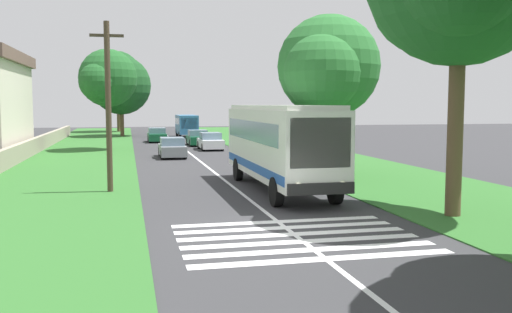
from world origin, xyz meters
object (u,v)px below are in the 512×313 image
at_px(roadside_tree_left_2, 106,80).
at_px(roadside_tree_right_0, 326,69).
at_px(trailing_car_2, 198,138).
at_px(trailing_car_1, 210,142).
at_px(trailing_car_0, 172,148).
at_px(trailing_minibus_0, 187,124).
at_px(roadside_tree_left_0, 120,87).
at_px(coach_bus, 279,141).
at_px(utility_pole, 108,104).
at_px(roadside_tree_left_1, 116,75).
at_px(trailing_car_3, 157,135).

distance_m(roadside_tree_left_2, roadside_tree_right_0, 23.32).
bearing_deg(trailing_car_2, trailing_car_1, -174.88).
distance_m(trailing_car_0, trailing_car_2, 11.77).
relative_size(trailing_minibus_0, roadside_tree_left_0, 0.64).
relative_size(coach_bus, roadside_tree_right_0, 1.34).
xyz_separation_m(roadside_tree_right_0, utility_pole, (-2.92, 10.75, -1.77)).
bearing_deg(trailing_car_1, roadside_tree_left_1, 13.85).
xyz_separation_m(trailing_car_2, roadside_tree_right_0, (-23.95, -3.72, 4.89)).
distance_m(trailing_car_0, roadside_tree_left_2, 10.29).
bearing_deg(trailing_car_3, utility_pole, 173.60).
xyz_separation_m(roadside_tree_left_1, roadside_tree_left_2, (-31.53, 0.21, -1.92)).
height_order(trailing_minibus_0, roadside_tree_right_0, roadside_tree_right_0).
distance_m(coach_bus, trailing_car_3, 33.64).
bearing_deg(trailing_car_1, coach_bus, 179.37).
height_order(trailing_car_2, trailing_car_3, same).
bearing_deg(roadside_tree_left_0, trailing_car_2, -157.20).
relative_size(trailing_minibus_0, roadside_tree_left_2, 0.73).
bearing_deg(trailing_car_3, roadside_tree_right_0, -166.48).
distance_m(trailing_car_1, trailing_minibus_0, 18.45).
bearing_deg(roadside_tree_left_0, trailing_car_3, -161.84).
height_order(trailing_car_1, roadside_tree_left_1, roadside_tree_left_1).
relative_size(trailing_car_1, roadside_tree_left_0, 0.46).
xyz_separation_m(roadside_tree_left_1, utility_pole, (-54.68, -0.62, -3.91)).
height_order(coach_bus, roadside_tree_right_0, roadside_tree_right_0).
bearing_deg(coach_bus, roadside_tree_left_2, 18.51).
height_order(trailing_car_1, utility_pole, utility_pole).
bearing_deg(trailing_minibus_0, trailing_car_0, 171.81).
relative_size(trailing_car_0, trailing_car_3, 1.00).
bearing_deg(roadside_tree_right_0, trailing_car_0, 28.71).
distance_m(trailing_car_1, trailing_car_2, 5.07).
xyz_separation_m(trailing_car_1, utility_pole, (-21.81, 7.49, 3.11)).
distance_m(trailing_minibus_0, roadside_tree_left_1, 17.62).
height_order(coach_bus, trailing_car_3, coach_bus).
height_order(coach_bus, trailing_minibus_0, coach_bus).
bearing_deg(trailing_car_0, roadside_tree_left_0, 7.80).
distance_m(roadside_tree_left_0, roadside_tree_left_2, 20.45).
xyz_separation_m(trailing_car_3, roadside_tree_left_2, (-9.34, 4.47, 5.11)).
relative_size(trailing_car_2, utility_pole, 0.60).
xyz_separation_m(trailing_car_1, roadside_tree_left_0, (21.78, 7.48, 5.13)).
xyz_separation_m(trailing_car_0, roadside_tree_right_0, (-12.62, -6.91, 4.89)).
xyz_separation_m(roadside_tree_left_0, roadside_tree_left_1, (11.09, 0.62, 1.89)).
distance_m(trailing_car_0, utility_pole, 16.30).
bearing_deg(trailing_car_0, trailing_car_3, 0.68).
bearing_deg(trailing_car_0, trailing_minibus_0, -8.19).
xyz_separation_m(trailing_car_2, roadside_tree_left_2, (-3.71, 7.86, 5.11)).
bearing_deg(roadside_tree_right_0, utility_pole, 105.18).
height_order(roadside_tree_left_0, utility_pole, roadside_tree_left_0).
bearing_deg(roadside_tree_left_2, trailing_car_2, -64.73).
height_order(roadside_tree_left_0, roadside_tree_left_1, roadside_tree_left_1).
xyz_separation_m(trailing_minibus_0, roadside_tree_left_2, (-17.09, 8.23, 4.23)).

